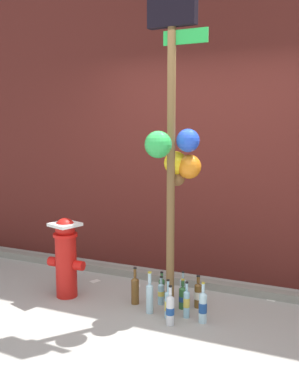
% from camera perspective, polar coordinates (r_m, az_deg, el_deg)
% --- Properties ---
extents(ground_plane, '(14.00, 14.00, 0.00)m').
position_cam_1_polar(ground_plane, '(3.85, 0.13, -17.88)').
color(ground_plane, '#9E9B93').
extents(building_wall, '(10.00, 0.20, 3.62)m').
position_cam_1_polar(building_wall, '(5.02, 8.11, 9.66)').
color(building_wall, '#561E19').
rests_on(building_wall, ground_plane).
extents(curb_strip, '(8.00, 0.12, 0.08)m').
position_cam_1_polar(curb_strip, '(4.89, 6.14, -11.45)').
color(curb_strip, gray).
rests_on(curb_strip, ground_plane).
extents(memorial_post, '(0.54, 0.54, 2.89)m').
position_cam_1_polar(memorial_post, '(3.92, 3.27, 7.76)').
color(memorial_post, brown).
rests_on(memorial_post, ground_plane).
extents(fire_hydrant, '(0.40, 0.32, 0.80)m').
position_cam_1_polar(fire_hydrant, '(4.56, -10.62, -7.98)').
color(fire_hydrant, red).
rests_on(fire_hydrant, ground_plane).
extents(bottle_0, '(0.06, 0.06, 0.36)m').
position_cam_1_polar(bottle_0, '(4.11, 2.42, -14.05)').
color(bottle_0, '#93CCE0').
rests_on(bottle_0, ground_plane).
extents(bottle_1, '(0.07, 0.07, 0.37)m').
position_cam_1_polar(bottle_1, '(4.04, 6.82, -14.30)').
color(bottle_1, '#B2DBEA').
rests_on(bottle_1, ground_plane).
extents(bottle_2, '(0.07, 0.07, 0.36)m').
position_cam_1_polar(bottle_2, '(3.98, 2.66, -14.73)').
color(bottle_2, silver).
rests_on(bottle_2, ground_plane).
extents(bottle_3, '(0.07, 0.07, 0.39)m').
position_cam_1_polar(bottle_3, '(4.20, 0.03, -13.17)').
color(bottle_3, '#B2DBEA').
rests_on(bottle_3, ground_plane).
extents(bottle_4, '(0.08, 0.08, 0.36)m').
position_cam_1_polar(bottle_4, '(4.40, -1.86, -12.32)').
color(bottle_4, brown).
rests_on(bottle_4, ground_plane).
extents(bottle_5, '(0.07, 0.07, 0.32)m').
position_cam_1_polar(bottle_5, '(4.35, 6.21, -12.85)').
color(bottle_5, brown).
rests_on(bottle_5, ground_plane).
extents(bottle_6, '(0.06, 0.06, 0.33)m').
position_cam_1_polar(bottle_6, '(4.13, 4.75, -13.89)').
color(bottle_6, '#93CCE0').
rests_on(bottle_6, ground_plane).
extents(bottle_7, '(0.07, 0.07, 0.29)m').
position_cam_1_polar(bottle_7, '(4.31, 4.26, -13.19)').
color(bottle_7, '#337038').
rests_on(bottle_7, ground_plane).
extents(bottle_8, '(0.06, 0.06, 0.28)m').
position_cam_1_polar(bottle_8, '(4.53, 1.57, -12.08)').
color(bottle_8, '#337038').
rests_on(bottle_8, ground_plane).
extents(bottle_9, '(0.06, 0.06, 0.28)m').
position_cam_1_polar(bottle_9, '(4.40, 1.48, -12.73)').
color(bottle_9, '#93CCE0').
rests_on(bottle_9, ground_plane).
extents(bottle_10, '(0.06, 0.06, 0.30)m').
position_cam_1_polar(bottle_10, '(4.48, 4.27, -12.21)').
color(bottle_10, '#B2DBEA').
rests_on(bottle_10, ground_plane).
extents(litter_0, '(0.10, 0.10, 0.01)m').
position_cam_1_polar(litter_0, '(4.89, -1.69, -11.84)').
color(litter_0, silver).
rests_on(litter_0, ground_plane).
extents(litter_2, '(0.12, 0.13, 0.01)m').
position_cam_1_polar(litter_2, '(5.06, -6.95, -11.20)').
color(litter_2, silver).
rests_on(litter_2, ground_plane).
extents(litter_3, '(0.10, 0.14, 0.01)m').
position_cam_1_polar(litter_3, '(4.72, 15.41, -12.98)').
color(litter_3, silver).
rests_on(litter_3, ground_plane).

